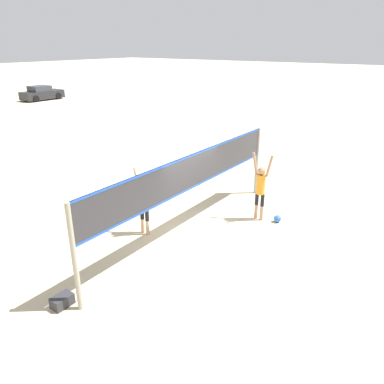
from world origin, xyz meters
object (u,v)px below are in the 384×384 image
at_px(gear_bag, 62,301).
at_px(volleyball_net, 192,178).
at_px(player_spiker, 261,186).
at_px(parked_car_mid, 42,94).
at_px(player_blocker, 144,201).
at_px(volleyball, 277,219).

bearing_deg(gear_bag, volleyball_net, -5.23).
relative_size(player_spiker, parked_car_mid, 0.55).
distance_m(volleyball_net, player_spiker, 2.52).
bearing_deg(parked_car_mid, volleyball_net, -115.16).
xyz_separation_m(gear_bag, parked_car_mid, (18.58, 28.41, 0.51)).
height_order(volleyball_net, gear_bag, volleyball_net).
bearing_deg(gear_bag, player_blocker, 12.64).
relative_size(volleyball_net, gear_bag, 18.08).
relative_size(volleyball_net, player_spiker, 3.78).
bearing_deg(player_spiker, volleyball, -164.86).
relative_size(player_blocker, gear_bag, 4.39).
distance_m(player_blocker, volleyball, 4.37).
distance_m(gear_bag, parked_car_mid, 33.95).
bearing_deg(volleyball, player_blocker, 136.11).
distance_m(player_spiker, player_blocker, 3.74).
height_order(player_spiker, player_blocker, player_spiker).
distance_m(volleyball, gear_bag, 6.99).
bearing_deg(gear_bag, player_spiker, -13.43).
bearing_deg(volleyball_net, gear_bag, 174.77).
bearing_deg(volleyball, player_spiker, 105.14).
distance_m(volleyball_net, player_blocker, 1.61).
xyz_separation_m(player_blocker, volleyball, (3.07, -2.95, -0.96)).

